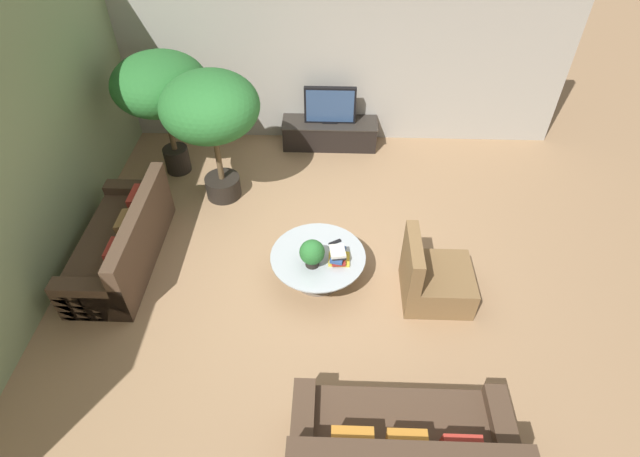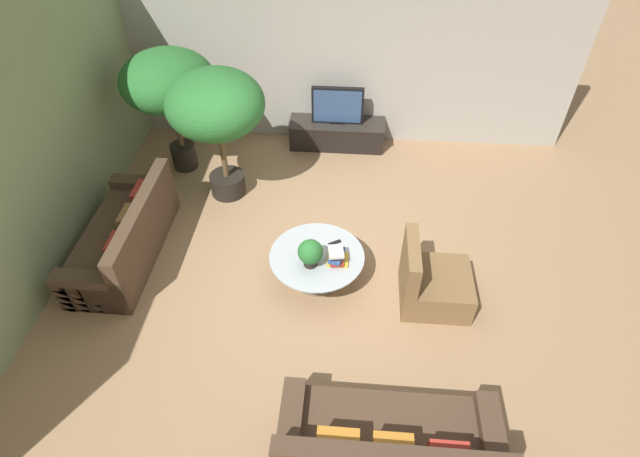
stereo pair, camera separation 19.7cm
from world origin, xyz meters
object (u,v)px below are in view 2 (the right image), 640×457
(media_console, at_px, (337,133))
(armchair_wicker, at_px, (431,283))
(couch_near_entry, at_px, (388,447))
(potted_plant_tabletop, at_px, (310,253))
(television, at_px, (337,106))
(couch_by_wall, at_px, (125,237))
(potted_palm_tall, at_px, (168,84))
(potted_palm_corner, at_px, (216,109))
(coffee_table, at_px, (317,262))

(media_console, distance_m, armchair_wicker, 3.42)
(media_console, bearing_deg, couch_near_entry, -81.87)
(potted_plant_tabletop, bearing_deg, couch_near_entry, -66.64)
(couch_near_entry, xyz_separation_m, potted_plant_tabletop, (-0.88, 2.03, 0.30))
(potted_plant_tabletop, bearing_deg, media_console, 87.35)
(television, relative_size, armchair_wicker, 0.95)
(media_console, distance_m, couch_by_wall, 3.73)
(media_console, xyz_separation_m, television, (0.00, -0.00, 0.51))
(potted_palm_tall, height_order, potted_palm_corner, potted_palm_corner)
(coffee_table, height_order, couch_by_wall, couch_by_wall)
(armchair_wicker, relative_size, potted_palm_tall, 0.46)
(couch_by_wall, bearing_deg, potted_plant_tabletop, 81.12)
(potted_palm_corner, bearing_deg, television, 41.79)
(coffee_table, bearing_deg, television, 88.40)
(potted_palm_corner, bearing_deg, armchair_wicker, -32.73)
(coffee_table, xyz_separation_m, couch_by_wall, (-2.46, 0.23, 0.01))
(coffee_table, bearing_deg, potted_plant_tabletop, -112.34)
(couch_near_entry, relative_size, armchair_wicker, 2.26)
(media_console, distance_m, television, 0.51)
(coffee_table, bearing_deg, couch_near_entry, -69.48)
(television, xyz_separation_m, potted_plant_tabletop, (-0.14, -3.10, -0.15))
(television, relative_size, couch_near_entry, 0.42)
(coffee_table, height_order, potted_palm_corner, potted_palm_corner)
(coffee_table, height_order, potted_palm_tall, potted_palm_tall)
(couch_by_wall, distance_m, potted_plant_tabletop, 2.45)
(potted_palm_corner, bearing_deg, media_console, 41.82)
(armchair_wicker, bearing_deg, television, 21.88)
(media_console, xyz_separation_m, potted_palm_tall, (-2.35, -0.78, 1.18))
(armchair_wicker, height_order, potted_palm_tall, potted_palm_tall)
(potted_palm_tall, xyz_separation_m, potted_palm_corner, (0.82, -0.60, -0.02))
(armchair_wicker, bearing_deg, potted_palm_corner, 57.27)
(potted_plant_tabletop, bearing_deg, potted_palm_corner, 128.78)
(couch_by_wall, bearing_deg, couch_near_entry, 53.73)
(couch_near_entry, xyz_separation_m, armchair_wicker, (0.54, 1.96, -0.01))
(couch_by_wall, bearing_deg, media_console, 136.96)
(couch_near_entry, bearing_deg, television, -81.87)
(television, distance_m, armchair_wicker, 3.45)
(potted_palm_tall, bearing_deg, couch_near_entry, -54.70)
(couch_by_wall, height_order, potted_plant_tabletop, couch_by_wall)
(potted_palm_tall, bearing_deg, armchair_wicker, -33.50)
(television, relative_size, coffee_table, 0.71)
(media_console, distance_m, potted_palm_corner, 2.36)
(coffee_table, xyz_separation_m, couch_near_entry, (0.82, -2.18, 0.01))
(coffee_table, distance_m, couch_by_wall, 2.47)
(coffee_table, height_order, potted_plant_tabletop, potted_plant_tabletop)
(couch_by_wall, bearing_deg, potted_palm_tall, 174.28)
(coffee_table, relative_size, couch_near_entry, 0.59)
(couch_near_entry, bearing_deg, potted_palm_tall, -54.70)
(potted_palm_corner, distance_m, potted_plant_tabletop, 2.36)
(couch_by_wall, distance_m, potted_palm_tall, 2.26)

